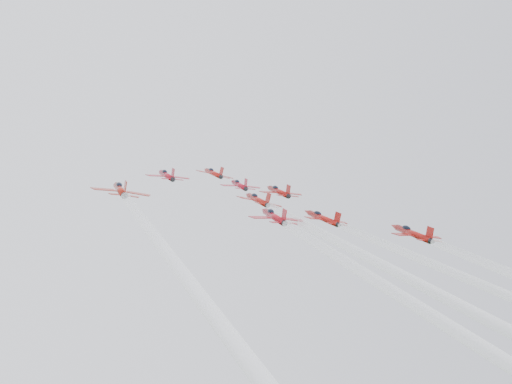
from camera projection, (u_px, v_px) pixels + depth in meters
name	position (u px, v px, depth m)	size (l,w,h in m)	color
jet_lead	(213.00, 173.00, 167.82)	(9.47, 12.14, 7.64)	#A0140F
jet_row2_left	(167.00, 175.00, 144.57)	(9.19, 11.78, 7.42)	maroon
jet_row2_center	(239.00, 185.00, 152.86)	(8.98, 11.51, 7.25)	maroon
jet_row2_right	(279.00, 191.00, 155.07)	(9.92, 12.72, 8.00)	maroon
jet_center	(372.00, 262.00, 91.58)	(9.25, 87.44, 51.43)	#9B150E
jet_rear_farleft	(189.00, 268.00, 69.55)	(9.46, 89.46, 52.61)	maroon
jet_rear_left	(424.00, 303.00, 73.91)	(9.24, 87.38, 51.39)	maroon
jet_rear_right	(466.00, 288.00, 86.34)	(8.67, 81.96, 48.20)	#9C130E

